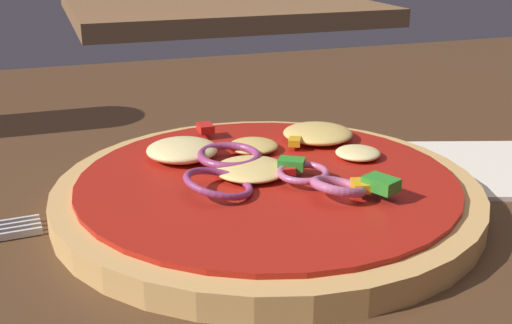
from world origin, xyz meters
TOP-DOWN VIEW (x-y plane):
  - dining_table at (0.00, 0.00)m, footprint 1.41×0.96m
  - pizza at (-0.06, 0.03)m, footprint 0.25×0.25m
  - background_table at (0.22, 1.15)m, footprint 0.64×0.64m

SIDE VIEW (x-z plane):
  - dining_table at x=0.00m, z-range 0.00..0.04m
  - background_table at x=0.22m, z-range 0.00..0.04m
  - pizza at x=-0.06m, z-range 0.03..0.06m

